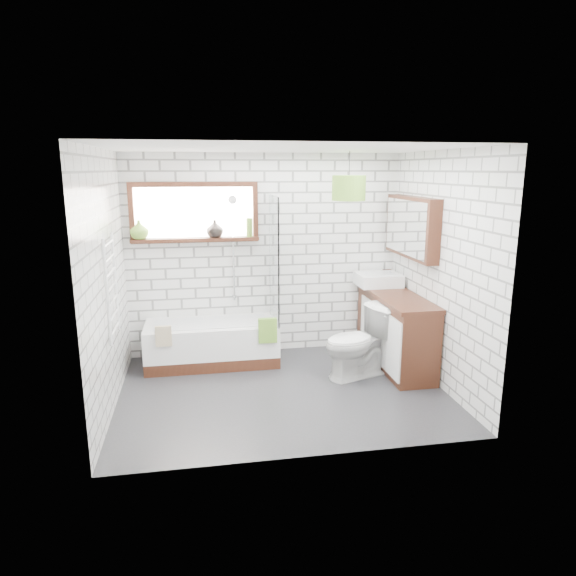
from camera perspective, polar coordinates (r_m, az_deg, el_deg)
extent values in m
cube|color=#252529|center=(5.57, -0.62, -11.41)|extent=(3.40, 2.60, 0.01)
cube|color=white|center=(5.08, -0.69, 15.33)|extent=(3.40, 2.60, 0.01)
cube|color=white|center=(6.45, -2.56, 3.64)|extent=(3.40, 0.01, 2.50)
cube|color=white|center=(3.94, 2.48, -2.49)|extent=(3.40, 0.01, 2.50)
cube|color=white|center=(5.19, -19.56, 0.57)|extent=(0.01, 2.60, 2.50)
cube|color=white|center=(5.71, 16.49, 1.88)|extent=(0.01, 2.60, 2.50)
cube|color=black|center=(6.29, -10.34, 8.25)|extent=(1.52, 0.16, 0.68)
cube|color=white|center=(5.19, -19.03, 0.05)|extent=(0.06, 0.52, 1.00)
cube|color=black|center=(6.15, 13.54, 6.60)|extent=(0.16, 1.20, 0.70)
cylinder|color=silver|center=(6.35, -6.10, 4.35)|extent=(0.02, 0.02, 1.30)
cube|color=white|center=(6.30, -8.44, -6.07)|extent=(1.57, 0.69, 0.51)
cube|color=white|center=(6.12, -1.58, 3.20)|extent=(0.02, 0.72, 1.50)
cube|color=#5F932C|center=(5.95, -2.28, -4.74)|extent=(0.21, 0.06, 0.29)
cube|color=tan|center=(5.92, -13.66, -5.22)|extent=(0.18, 0.04, 0.23)
cube|color=black|center=(6.27, 11.82, -4.55)|extent=(0.49, 1.53, 0.87)
cube|color=white|center=(6.56, 9.98, 0.95)|extent=(0.52, 0.46, 0.15)
cylinder|color=silver|center=(6.60, 11.30, 1.38)|extent=(0.03, 0.03, 0.15)
imported|color=white|center=(5.86, 7.80, -6.00)|extent=(0.68, 0.90, 0.81)
imported|color=olive|center=(6.31, -16.20, 6.06)|extent=(0.25, 0.25, 0.22)
imported|color=black|center=(6.28, -8.13, 6.37)|extent=(0.22, 0.22, 0.21)
cylinder|color=olive|center=(6.31, -4.31, 6.55)|extent=(0.09, 0.09, 0.23)
cylinder|color=#5F932C|center=(5.87, 6.78, 10.98)|extent=(0.38, 0.38, 0.28)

